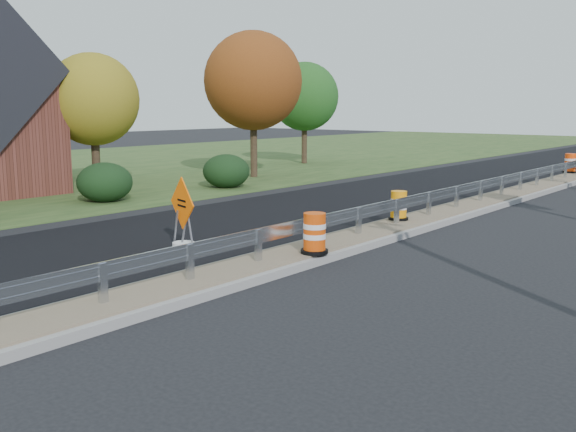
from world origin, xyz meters
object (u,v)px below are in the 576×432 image
Objects in this scene: caution_sign at (183,230)px; barrel_median_far at (570,164)px; barrel_median_mid at (399,206)px; barrel_median_near at (315,234)px.

caution_sign reaches higher than barrel_median_far.
barrel_median_mid is 0.88× the size of barrel_median_far.
barrel_median_far is (-1.02, 23.05, 0.02)m from barrel_median_near.
barrel_median_near is 5.22m from barrel_median_mid.
barrel_median_near is at bearing -87.47° from barrel_median_far.
caution_sign is 2.12× the size of barrel_median_mid.
barrel_median_far reaches higher than barrel_median_mid.
caution_sign reaches higher than barrel_median_mid.
barrel_median_mid is 17.89m from barrel_median_far.
barrel_median_near is at bearing -81.63° from barrel_median_mid.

